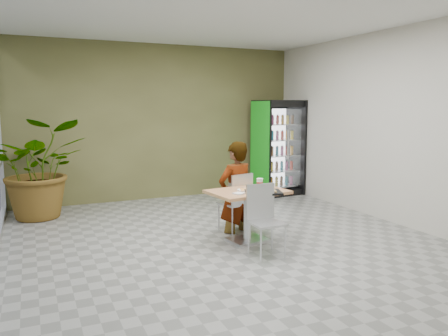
{
  "coord_description": "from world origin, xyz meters",
  "views": [
    {
      "loc": [
        -2.49,
        -5.38,
        1.94
      ],
      "look_at": [
        0.2,
        0.65,
        1.0
      ],
      "focal_mm": 35.0,
      "sensor_mm": 36.0,
      "label": 1
    }
  ],
  "objects_px": {
    "dining_table": "(247,205)",
    "potted_plant": "(40,168)",
    "chair_near": "(263,214)",
    "cafeteria_tray": "(264,192)",
    "seated_woman": "(236,196)",
    "beverage_fridge": "(278,148)",
    "soda_cup": "(260,184)",
    "chair_far": "(238,198)"
  },
  "relations": [
    {
      "from": "dining_table",
      "to": "potted_plant",
      "type": "distance_m",
      "value": 3.8
    },
    {
      "from": "chair_far",
      "to": "seated_woman",
      "type": "xyz_separation_m",
      "value": [
        -0.02,
        0.04,
        0.02
      ]
    },
    {
      "from": "chair_far",
      "to": "cafeteria_tray",
      "type": "height_order",
      "value": "chair_far"
    },
    {
      "from": "chair_far",
      "to": "beverage_fridge",
      "type": "distance_m",
      "value": 3.15
    },
    {
      "from": "beverage_fridge",
      "to": "potted_plant",
      "type": "xyz_separation_m",
      "value": [
        -4.85,
        -0.11,
        -0.16
      ]
    },
    {
      "from": "soda_cup",
      "to": "potted_plant",
      "type": "relative_size",
      "value": 0.1
    },
    {
      "from": "chair_far",
      "to": "cafeteria_tray",
      "type": "distance_m",
      "value": 0.81
    },
    {
      "from": "soda_cup",
      "to": "beverage_fridge",
      "type": "bearing_deg",
      "value": 54.66
    },
    {
      "from": "potted_plant",
      "to": "dining_table",
      "type": "bearing_deg",
      "value": -45.41
    },
    {
      "from": "chair_near",
      "to": "seated_woman",
      "type": "relative_size",
      "value": 0.54
    },
    {
      "from": "beverage_fridge",
      "to": "soda_cup",
      "type": "bearing_deg",
      "value": -130.52
    },
    {
      "from": "potted_plant",
      "to": "soda_cup",
      "type": "bearing_deg",
      "value": -44.0
    },
    {
      "from": "chair_far",
      "to": "dining_table",
      "type": "bearing_deg",
      "value": 66.08
    },
    {
      "from": "dining_table",
      "to": "beverage_fridge",
      "type": "distance_m",
      "value": 3.59
    },
    {
      "from": "seated_woman",
      "to": "beverage_fridge",
      "type": "distance_m",
      "value": 3.13
    },
    {
      "from": "cafeteria_tray",
      "to": "potted_plant",
      "type": "height_order",
      "value": "potted_plant"
    },
    {
      "from": "chair_near",
      "to": "seated_woman",
      "type": "bearing_deg",
      "value": 85.24
    },
    {
      "from": "seated_woman",
      "to": "soda_cup",
      "type": "relative_size",
      "value": 10.26
    },
    {
      "from": "seated_woman",
      "to": "soda_cup",
      "type": "height_order",
      "value": "seated_woman"
    },
    {
      "from": "chair_far",
      "to": "soda_cup",
      "type": "relative_size",
      "value": 5.52
    },
    {
      "from": "soda_cup",
      "to": "beverage_fridge",
      "type": "distance_m",
      "value": 3.49
    },
    {
      "from": "soda_cup",
      "to": "beverage_fridge",
      "type": "relative_size",
      "value": 0.08
    },
    {
      "from": "soda_cup",
      "to": "cafeteria_tray",
      "type": "xyz_separation_m",
      "value": [
        -0.07,
        -0.24,
        -0.07
      ]
    },
    {
      "from": "chair_near",
      "to": "potted_plant",
      "type": "relative_size",
      "value": 0.53
    },
    {
      "from": "dining_table",
      "to": "soda_cup",
      "type": "distance_m",
      "value": 0.34
    },
    {
      "from": "seated_woman",
      "to": "potted_plant",
      "type": "height_order",
      "value": "potted_plant"
    },
    {
      "from": "dining_table",
      "to": "seated_woman",
      "type": "height_order",
      "value": "seated_woman"
    },
    {
      "from": "chair_far",
      "to": "soda_cup",
      "type": "bearing_deg",
      "value": 85.29
    },
    {
      "from": "chair_near",
      "to": "beverage_fridge",
      "type": "xyz_separation_m",
      "value": [
        2.23,
        3.35,
        0.49
      ]
    },
    {
      "from": "dining_table",
      "to": "chair_far",
      "type": "height_order",
      "value": "chair_far"
    },
    {
      "from": "beverage_fridge",
      "to": "seated_woman",
      "type": "bearing_deg",
      "value": -138.31
    },
    {
      "from": "chair_near",
      "to": "seated_woman",
      "type": "height_order",
      "value": "seated_woman"
    },
    {
      "from": "chair_near",
      "to": "soda_cup",
      "type": "distance_m",
      "value": 0.63
    },
    {
      "from": "cafeteria_tray",
      "to": "chair_far",
      "type": "bearing_deg",
      "value": 90.96
    },
    {
      "from": "seated_woman",
      "to": "cafeteria_tray",
      "type": "xyz_separation_m",
      "value": [
        0.04,
        -0.82,
        0.21
      ]
    },
    {
      "from": "soda_cup",
      "to": "dining_table",
      "type": "bearing_deg",
      "value": 167.43
    },
    {
      "from": "chair_near",
      "to": "soda_cup",
      "type": "height_order",
      "value": "chair_near"
    },
    {
      "from": "cafeteria_tray",
      "to": "potted_plant",
      "type": "xyz_separation_m",
      "value": [
        -2.76,
        2.97,
        0.1
      ]
    },
    {
      "from": "chair_near",
      "to": "cafeteria_tray",
      "type": "distance_m",
      "value": 0.38
    },
    {
      "from": "seated_woman",
      "to": "cafeteria_tray",
      "type": "bearing_deg",
      "value": 79.19
    },
    {
      "from": "dining_table",
      "to": "cafeteria_tray",
      "type": "distance_m",
      "value": 0.37
    },
    {
      "from": "chair_near",
      "to": "cafeteria_tray",
      "type": "relative_size",
      "value": 1.9
    }
  ]
}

